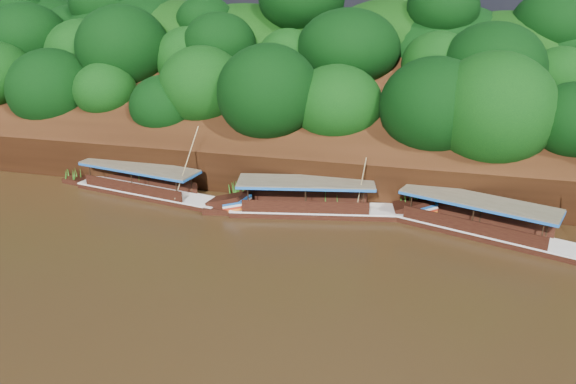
% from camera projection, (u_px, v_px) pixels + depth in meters
% --- Properties ---
extents(ground, '(160.00, 160.00, 0.00)m').
position_uv_depth(ground, '(283.00, 264.00, 32.30)').
color(ground, black).
rests_on(ground, ground).
extents(riverbank, '(120.00, 30.06, 19.40)m').
position_uv_depth(riverbank, '(345.00, 132.00, 52.14)').
color(riverbank, black).
rests_on(riverbank, ground).
extents(boat_0, '(14.54, 6.60, 5.46)m').
position_uv_depth(boat_0, '(500.00, 232.00, 35.11)').
color(boat_0, black).
rests_on(boat_0, ground).
extents(boat_1, '(14.23, 4.62, 4.95)m').
position_uv_depth(boat_1, '(327.00, 207.00, 38.86)').
color(boat_1, black).
rests_on(boat_1, ground).
extents(boat_2, '(14.55, 4.46, 6.15)m').
position_uv_depth(boat_2, '(157.00, 191.00, 41.79)').
color(boat_2, black).
rests_on(boat_2, ground).
extents(reeds, '(49.75, 2.15, 2.26)m').
position_uv_depth(reeds, '(277.00, 189.00, 41.09)').
color(reeds, '#2C701C').
rests_on(reeds, ground).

